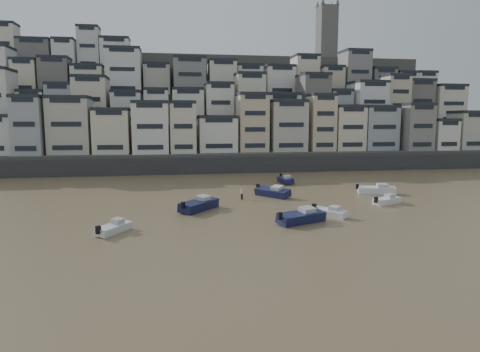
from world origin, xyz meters
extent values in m
plane|color=olive|center=(0.00, 0.00, 0.00)|extent=(400.00, 400.00, 0.00)
cube|color=#38383A|center=(10.00, 65.00, 1.75)|extent=(140.00, 3.00, 3.50)
cube|color=#4C4C47|center=(15.00, 72.00, 2.00)|extent=(140.00, 14.00, 4.00)
cube|color=#4C4C47|center=(15.00, 84.00, 5.00)|extent=(140.00, 14.00, 10.00)
cube|color=#4C4C47|center=(15.00, 96.00, 9.00)|extent=(140.00, 14.00, 18.00)
cube|color=#4C4C47|center=(15.00, 108.00, 13.00)|extent=(140.00, 16.00, 26.00)
cube|color=#4C4C47|center=(15.00, 122.00, 16.00)|extent=(140.00, 18.00, 32.00)
cube|color=#66635E|center=(55.00, 120.00, 41.00)|extent=(6.00, 6.00, 18.00)
camera|label=1|loc=(0.46, -26.45, 11.71)|focal=32.00mm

